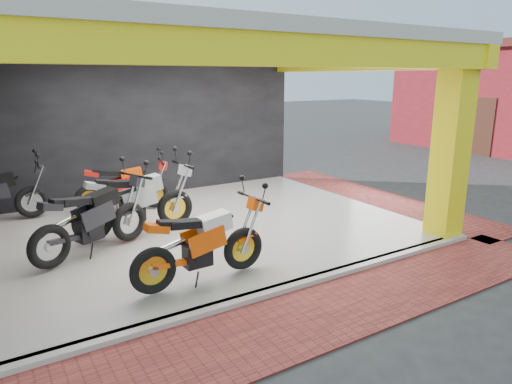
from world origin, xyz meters
The scene contains 15 objects.
ground centered at (0.00, 0.00, 0.00)m, with size 80.00×80.00×0.00m, color #2D2D30.
showroom_floor centered at (0.00, 2.00, 0.05)m, with size 8.00×6.00×0.10m, color beige.
showroom_ceiling centered at (0.00, 2.00, 3.60)m, with size 8.40×6.40×0.20m, color beige.
back_wall centered at (0.00, 5.10, 1.75)m, with size 8.20×0.20×3.50m, color black.
corner_column centered at (3.75, -0.75, 1.75)m, with size 0.50×0.50×3.50m, color yellow.
header_beam_front centered at (0.00, -1.00, 3.30)m, with size 8.40×0.30×0.40m, color yellow.
header_beam_right centered at (4.00, 2.00, 3.30)m, with size 0.30×6.40×0.40m, color yellow.
floor_kerb centered at (0.00, -1.02, 0.05)m, with size 8.00×0.20×0.10m, color beige.
paver_front centered at (0.00, -1.80, 0.01)m, with size 9.00×1.40×0.03m, color #9C3933.
paver_right centered at (4.80, 2.00, 0.01)m, with size 1.40×7.00×0.03m, color #9C3933.
moto_hero centered at (-0.33, -0.26, 0.78)m, with size 2.21×0.82×1.35m, color #FF550A, non-canonical shape.
moto_row_a centered at (-0.42, 2.23, 0.84)m, with size 2.42×0.90×1.48m, color #B4B7BC, non-canonical shape.
moto_row_b centered at (-1.43, 1.89, 0.81)m, with size 2.33×0.86×1.42m, color black, non-canonical shape.
moto_row_c centered at (-0.32, 3.70, 0.74)m, with size 2.10×0.78×1.28m, color red, non-canonical shape.
moto_row_d centered at (-2.74, 4.33, 0.78)m, with size 2.21×0.82×1.35m, color black, non-canonical shape.
Camera 1 is at (-3.57, -5.87, 2.99)m, focal length 32.00 mm.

